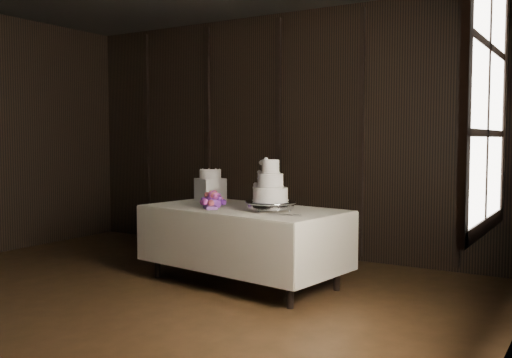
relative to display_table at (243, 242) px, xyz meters
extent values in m
cube|color=black|center=(-0.49, -1.88, -0.44)|extent=(6.04, 7.04, 0.04)
cube|color=black|center=(-0.49, 1.64, 1.08)|extent=(6.04, 0.04, 3.04)
cube|color=black|center=(2.53, -1.88, 1.08)|extent=(0.04, 7.04, 3.04)
cube|color=black|center=(2.48, -1.38, 1.28)|extent=(0.06, 1.16, 1.56)
cube|color=beige|center=(0.00, 0.00, 0.34)|extent=(2.10, 1.29, 0.01)
cube|color=white|center=(0.00, 0.00, -0.06)|extent=(1.93, 1.16, 0.71)
cylinder|color=silver|center=(0.36, -0.08, 0.39)|extent=(0.63, 0.63, 0.09)
cylinder|color=white|center=(0.36, -0.08, 0.50)|extent=(0.33, 0.33, 0.13)
cylinder|color=white|center=(0.36, -0.08, 0.63)|extent=(0.24, 0.24, 0.13)
cylinder|color=white|center=(0.36, -0.08, 0.76)|extent=(0.16, 0.16, 0.13)
cube|color=white|center=(-0.62, 0.31, 0.47)|extent=(0.34, 0.34, 0.25)
cylinder|color=white|center=(-0.62, 0.31, 0.64)|extent=(0.28, 0.28, 0.09)
cube|color=silver|center=(0.56, -0.28, 0.35)|extent=(0.37, 0.05, 0.01)
camera|label=1|loc=(3.03, -4.69, 1.02)|focal=40.00mm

